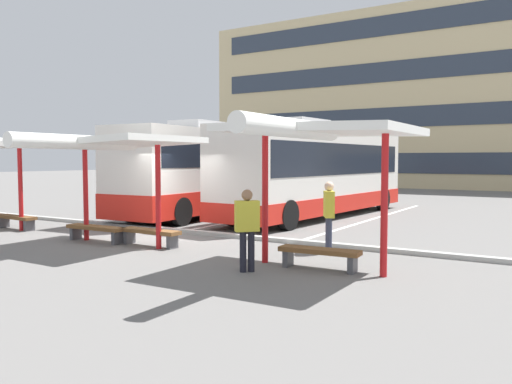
{
  "coord_description": "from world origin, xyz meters",
  "views": [
    {
      "loc": [
        10.62,
        -11.93,
        2.31
      ],
      "look_at": [
        1.75,
        2.59,
        1.23
      ],
      "focal_mm": 36.13,
      "sensor_mm": 36.0,
      "label": 1
    }
  ],
  "objects_px": {
    "bench_2": "(96,230)",
    "bench_4": "(319,254)",
    "waiting_passenger_0": "(329,211)",
    "waiting_passenger_1": "(247,224)",
    "waiting_shelter_1": "(111,145)",
    "bench_3": "(150,233)",
    "bench_1": "(16,219)",
    "waiting_shelter_2": "(316,133)",
    "coach_bus_1": "(318,172)",
    "coach_bus_0": "(219,172)"
  },
  "relations": [
    {
      "from": "bench_3",
      "to": "waiting_shelter_1",
      "type": "bearing_deg",
      "value": -152.46
    },
    {
      "from": "waiting_passenger_1",
      "to": "coach_bus_0",
      "type": "bearing_deg",
      "value": 128.27
    },
    {
      "from": "bench_3",
      "to": "waiting_shelter_2",
      "type": "distance_m",
      "value": 5.69
    },
    {
      "from": "bench_1",
      "to": "waiting_passenger_1",
      "type": "xyz_separation_m",
      "value": [
        10.0,
        -1.48,
        0.65
      ]
    },
    {
      "from": "bench_1",
      "to": "bench_2",
      "type": "distance_m",
      "value": 4.32
    },
    {
      "from": "waiting_shelter_1",
      "to": "coach_bus_0",
      "type": "bearing_deg",
      "value": 106.19
    },
    {
      "from": "bench_1",
      "to": "waiting_passenger_1",
      "type": "relative_size",
      "value": 1.06
    },
    {
      "from": "coach_bus_1",
      "to": "bench_4",
      "type": "relative_size",
      "value": 6.6
    },
    {
      "from": "coach_bus_1",
      "to": "waiting_shelter_2",
      "type": "bearing_deg",
      "value": -65.73
    },
    {
      "from": "coach_bus_1",
      "to": "waiting_passenger_1",
      "type": "height_order",
      "value": "coach_bus_1"
    },
    {
      "from": "bench_3",
      "to": "bench_2",
      "type": "bearing_deg",
      "value": -171.56
    },
    {
      "from": "waiting_shelter_2",
      "to": "waiting_passenger_0",
      "type": "distance_m",
      "value": 2.97
    },
    {
      "from": "waiting_shelter_1",
      "to": "waiting_passenger_1",
      "type": "relative_size",
      "value": 2.8
    },
    {
      "from": "waiting_shelter_1",
      "to": "waiting_passenger_1",
      "type": "bearing_deg",
      "value": -10.05
    },
    {
      "from": "bench_2",
      "to": "waiting_passenger_1",
      "type": "height_order",
      "value": "waiting_passenger_1"
    },
    {
      "from": "bench_3",
      "to": "waiting_shelter_2",
      "type": "bearing_deg",
      "value": -6.42
    },
    {
      "from": "coach_bus_0",
      "to": "waiting_shelter_1",
      "type": "relative_size",
      "value": 2.47
    },
    {
      "from": "coach_bus_1",
      "to": "bench_2",
      "type": "relative_size",
      "value": 5.88
    },
    {
      "from": "waiting_shelter_2",
      "to": "bench_3",
      "type": "bearing_deg",
      "value": 173.58
    },
    {
      "from": "waiting_shelter_1",
      "to": "bench_4",
      "type": "distance_m",
      "value": 6.43
    },
    {
      "from": "bench_2",
      "to": "bench_3",
      "type": "relative_size",
      "value": 1.07
    },
    {
      "from": "bench_2",
      "to": "bench_4",
      "type": "relative_size",
      "value": 1.12
    },
    {
      "from": "coach_bus_0",
      "to": "waiting_passenger_0",
      "type": "height_order",
      "value": "coach_bus_0"
    },
    {
      "from": "coach_bus_0",
      "to": "waiting_passenger_1",
      "type": "relative_size",
      "value": 6.92
    },
    {
      "from": "waiting_shelter_1",
      "to": "waiting_passenger_0",
      "type": "height_order",
      "value": "waiting_shelter_1"
    },
    {
      "from": "waiting_shelter_1",
      "to": "bench_3",
      "type": "xyz_separation_m",
      "value": [
        0.9,
        0.47,
        -2.36
      ]
    },
    {
      "from": "waiting_shelter_1",
      "to": "waiting_passenger_0",
      "type": "distance_m",
      "value": 5.97
    },
    {
      "from": "coach_bus_1",
      "to": "bench_1",
      "type": "bearing_deg",
      "value": -128.92
    },
    {
      "from": "waiting_passenger_0",
      "to": "waiting_passenger_1",
      "type": "distance_m",
      "value": 3.04
    },
    {
      "from": "coach_bus_1",
      "to": "bench_1",
      "type": "relative_size",
      "value": 6.43
    },
    {
      "from": "bench_4",
      "to": "waiting_passenger_1",
      "type": "distance_m",
      "value": 1.66
    },
    {
      "from": "waiting_shelter_2",
      "to": "waiting_passenger_1",
      "type": "distance_m",
      "value": 2.33
    },
    {
      "from": "waiting_passenger_1",
      "to": "bench_1",
      "type": "bearing_deg",
      "value": 171.6
    },
    {
      "from": "bench_1",
      "to": "waiting_shelter_2",
      "type": "bearing_deg",
      "value": -3.73
    },
    {
      "from": "waiting_passenger_0",
      "to": "coach_bus_0",
      "type": "bearing_deg",
      "value": 141.51
    },
    {
      "from": "bench_1",
      "to": "waiting_shelter_1",
      "type": "bearing_deg",
      "value": -6.86
    },
    {
      "from": "coach_bus_1",
      "to": "waiting_passenger_1",
      "type": "bearing_deg",
      "value": -73.27
    },
    {
      "from": "waiting_shelter_1",
      "to": "coach_bus_1",
      "type": "bearing_deg",
      "value": 79.2
    },
    {
      "from": "bench_2",
      "to": "waiting_passenger_0",
      "type": "relative_size",
      "value": 1.12
    },
    {
      "from": "bench_3",
      "to": "waiting_passenger_1",
      "type": "distance_m",
      "value": 4.17
    },
    {
      "from": "waiting_passenger_1",
      "to": "waiting_shelter_2",
      "type": "bearing_deg",
      "value": 32.33
    },
    {
      "from": "coach_bus_0",
      "to": "waiting_shelter_2",
      "type": "relative_size",
      "value": 2.52
    },
    {
      "from": "waiting_passenger_0",
      "to": "waiting_passenger_1",
      "type": "xyz_separation_m",
      "value": [
        -0.51,
        -3.0,
        -0.04
      ]
    },
    {
      "from": "bench_2",
      "to": "coach_bus_0",
      "type": "bearing_deg",
      "value": 100.55
    },
    {
      "from": "coach_bus_1",
      "to": "waiting_shelter_1",
      "type": "xyz_separation_m",
      "value": [
        -1.76,
        -9.25,
        0.89
      ]
    },
    {
      "from": "bench_3",
      "to": "coach_bus_1",
      "type": "bearing_deg",
      "value": 84.38
    },
    {
      "from": "bench_1",
      "to": "waiting_passenger_0",
      "type": "relative_size",
      "value": 1.02
    },
    {
      "from": "bench_1",
      "to": "bench_4",
      "type": "height_order",
      "value": "same"
    },
    {
      "from": "waiting_shelter_1",
      "to": "waiting_passenger_0",
      "type": "xyz_separation_m",
      "value": [
        5.31,
        2.15,
        -1.67
      ]
    },
    {
      "from": "bench_1",
      "to": "bench_3",
      "type": "distance_m",
      "value": 6.1
    }
  ]
}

